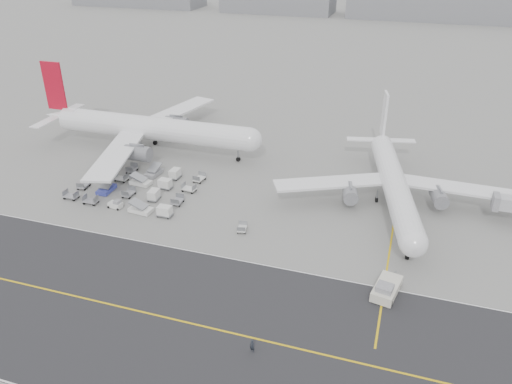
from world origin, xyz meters
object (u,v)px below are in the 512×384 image
(airliner_b, at_px, (394,182))
(pushback_tug, at_px, (386,288))
(ground_crew_a, at_px, (252,346))
(airliner_a, at_px, (148,128))

(airliner_b, relative_size, pushback_tug, 5.34)
(airliner_b, bearing_deg, pushback_tug, -99.26)
(ground_crew_a, bearing_deg, pushback_tug, 60.11)
(pushback_tug, xyz_separation_m, ground_crew_a, (-15.12, -16.83, -0.05))
(airliner_a, distance_m, airliner_b, 58.48)
(pushback_tug, distance_m, ground_crew_a, 22.63)
(airliner_a, relative_size, ground_crew_a, 29.85)
(pushback_tug, bearing_deg, airliner_a, 159.02)
(airliner_a, xyz_separation_m, airliner_b, (57.73, -9.26, -0.99))
(airliner_b, bearing_deg, airliner_a, 158.60)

